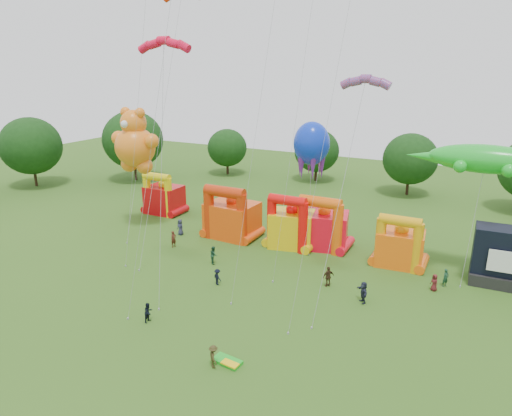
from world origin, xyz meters
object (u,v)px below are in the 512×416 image
at_px(octopus_kite, 311,170).
at_px(spectator_0, 180,227).
at_px(bouncy_castle_0, 163,197).
at_px(bouncy_castle_2, 291,226).
at_px(gecko_kite, 483,173).
at_px(spectator_4, 328,277).
at_px(teddy_bear_kite, 134,166).

bearing_deg(octopus_kite, spectator_0, -164.95).
height_order(bouncy_castle_0, bouncy_castle_2, bouncy_castle_2).
bearing_deg(gecko_kite, bouncy_castle_2, -176.88).
xyz_separation_m(octopus_kite, spectator_4, (5.27, -8.66, -7.67)).
xyz_separation_m(bouncy_castle_2, spectator_0, (-13.14, -2.69, -1.40)).
bearing_deg(teddy_bear_kite, bouncy_castle_0, 102.59).
bearing_deg(bouncy_castle_0, spectator_4, -21.24).
bearing_deg(bouncy_castle_2, bouncy_castle_0, 171.10).
relative_size(octopus_kite, spectator_4, 7.11).
height_order(octopus_kite, spectator_4, octopus_kite).
bearing_deg(gecko_kite, bouncy_castle_0, 176.75).
xyz_separation_m(teddy_bear_kite, spectator_4, (25.60, -3.70, -7.08)).
bearing_deg(teddy_bear_kite, gecko_kite, 7.21).
bearing_deg(teddy_bear_kite, octopus_kite, 13.71).
relative_size(bouncy_castle_0, octopus_kite, 0.42).
bearing_deg(teddy_bear_kite, spectator_4, -8.23).
height_order(bouncy_castle_0, teddy_bear_kite, teddy_bear_kite).
relative_size(bouncy_castle_2, spectator_0, 3.21).
bearing_deg(octopus_kite, gecko_kite, -1.02).
bearing_deg(bouncy_castle_0, spectator_0, -39.57).
relative_size(spectator_0, spectator_4, 0.99).
distance_m(bouncy_castle_2, spectator_4, 10.19).
xyz_separation_m(bouncy_castle_0, teddy_bear_kite, (1.53, -6.84, 5.81)).
bearing_deg(bouncy_castle_0, bouncy_castle_2, -8.90).
height_order(bouncy_castle_2, spectator_4, bouncy_castle_2).
distance_m(bouncy_castle_0, bouncy_castle_2, 20.48).
bearing_deg(spectator_4, bouncy_castle_0, -70.90).
distance_m(spectator_0, spectator_4, 20.58).
relative_size(gecko_kite, spectator_0, 6.63).
height_order(bouncy_castle_2, spectator_0, bouncy_castle_2).
bearing_deg(gecko_kite, octopus_kite, 178.98).
distance_m(gecko_kite, spectator_4, 16.76).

